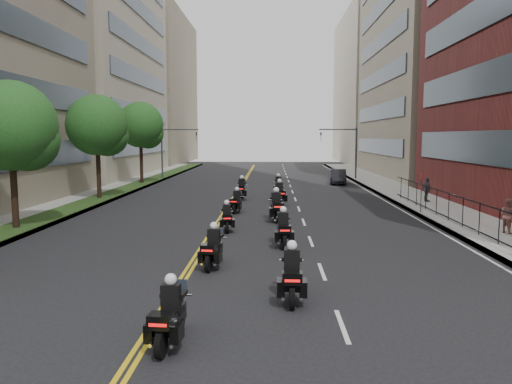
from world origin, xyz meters
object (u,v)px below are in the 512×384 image
motorcycle_4 (227,219)px  motorcycle_8 (242,190)px  motorcycle_3 (283,230)px  motorcycle_5 (276,208)px  motorcycle_7 (280,195)px  parked_sedan (338,177)px  motorcycle_9 (278,186)px  motorcycle_1 (292,277)px  motorcycle_0 (170,317)px  motorcycle_6 (237,202)px  pedestrian_b (508,216)px  pedestrian_c (427,190)px  motorcycle_2 (213,250)px

motorcycle_4 → motorcycle_8: motorcycle_8 is taller
motorcycle_3 → motorcycle_5: size_ratio=0.91×
motorcycle_3 → motorcycle_4: 4.29m
motorcycle_4 → motorcycle_7: (2.75, 9.47, 0.10)m
motorcycle_8 → parked_sedan: motorcycle_8 is taller
motorcycle_9 → parked_sedan: (6.03, 8.97, 0.05)m
motorcycle_1 → parked_sedan: (5.97, 35.34, 0.03)m
motorcycle_0 → motorcycle_7: 23.22m
motorcycle_9 → parked_sedan: motorcycle_9 is taller
motorcycle_1 → parked_sedan: motorcycle_1 is taller
motorcycle_9 → motorcycle_0: bearing=-96.4°
motorcycle_3 → motorcycle_9: motorcycle_3 is taller
motorcycle_6 → motorcycle_8: motorcycle_8 is taller
pedestrian_b → motorcycle_1: bearing=113.0°
motorcycle_4 → motorcycle_5: motorcycle_5 is taller
pedestrian_c → motorcycle_4: bearing=116.8°
motorcycle_2 → motorcycle_7: motorcycle_7 is taller
motorcycle_5 → motorcycle_9: motorcycle_5 is taller
motorcycle_3 → pedestrian_b: size_ratio=1.41×
parked_sedan → motorcycle_8: bearing=-118.1°
parked_sedan → pedestrian_c: size_ratio=2.62×
motorcycle_8 → pedestrian_c: 13.15m
motorcycle_1 → motorcycle_9: (-0.06, 26.37, -0.02)m
motorcycle_0 → pedestrian_c: (13.05, 24.09, 0.34)m
motorcycle_0 → motorcycle_6: 19.59m
pedestrian_c → motorcycle_6: bearing=97.1°
parked_sedan → pedestrian_c: 14.99m
motorcycle_0 → motorcycle_4: bearing=94.0°
motorcycle_6 → parked_sedan: (8.71, 18.88, 0.09)m
parked_sedan → pedestrian_b: pedestrian_b is taller
motorcycle_5 → motorcycle_8: 9.67m
motorcycle_3 → pedestrian_c: pedestrian_c is taller
pedestrian_c → motorcycle_3: bearing=131.3°
motorcycle_2 → motorcycle_5: (2.35, 9.90, 0.10)m
motorcycle_0 → motorcycle_3: (2.77, 10.26, 0.04)m
motorcycle_2 → parked_sedan: 32.91m
motorcycle_0 → pedestrian_b: (13.35, 12.71, 0.34)m
motorcycle_1 → motorcycle_8: motorcycle_8 is taller
motorcycle_3 → motorcycle_4: (-2.71, 3.32, -0.06)m
motorcycle_8 → motorcycle_9: 4.50m
motorcycle_0 → motorcycle_8: 25.94m
motorcycle_2 → pedestrian_c: 21.63m
motorcycle_0 → motorcycle_7: bearing=87.3°
motorcycle_7 → motorcycle_2: bearing=-106.1°
motorcycle_6 → pedestrian_c: size_ratio=1.29×
motorcycle_1 → motorcycle_5: (-0.32, 13.47, 0.06)m
motorcycle_4 → pedestrian_c: size_ratio=1.26×
motorcycle_5 → motorcycle_6: size_ratio=1.19×
motorcycle_5 → pedestrian_b: 11.50m
motorcycle_2 → motorcycle_7: (2.62, 16.34, 0.07)m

